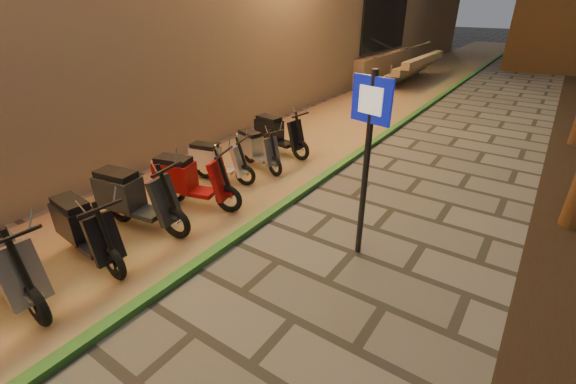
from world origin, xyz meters
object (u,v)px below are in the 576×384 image
Objects in this scene: scooter_10 at (256,148)px; scooter_11 at (276,133)px; pedestrian_sign at (368,143)px; scooter_9 at (215,161)px; scooter_6 at (83,229)px; scooter_5 at (0,260)px; scooter_7 at (132,198)px; scooter_8 at (188,180)px.

scooter_11 is at bearing 113.56° from scooter_10.
scooter_11 is (-3.56, 2.76, -1.27)m from pedestrian_sign.
scooter_11 reaches higher than scooter_9.
scooter_9 is at bearing -85.80° from scooter_11.
scooter_9 is (-3.65, 0.67, -1.32)m from pedestrian_sign.
scooter_11 is at bearing 73.96° from scooter_9.
scooter_10 is at bearing 64.27° from scooter_9.
scooter_6 is at bearing -72.91° from scooter_10.
scooter_5 is 1.23× the size of scooter_9.
scooter_7 is 1.23× the size of scooter_9.
pedestrian_sign is 1.85× the size of scooter_9.
scooter_5 reaches higher than scooter_10.
scooter_9 is 1.11m from scooter_10.
scooter_6 is 1.14× the size of scooter_10.
scooter_11 is (-0.15, 1.00, 0.06)m from scooter_10.
scooter_11 is at bearing 79.86° from scooter_8.
scooter_8 reaches higher than scooter_11.
scooter_8 is at bearing 70.62° from scooter_7.
pedestrian_sign is 1.65× the size of scooter_6.
scooter_5 reaches higher than scooter_7.
scooter_5 reaches higher than scooter_8.
scooter_9 is at bearing 93.64° from scooter_8.
scooter_8 is 1.04× the size of scooter_11.
scooter_5 reaches higher than scooter_11.
scooter_7 is 1.24× the size of scooter_10.
scooter_10 is at bearing 78.40° from scooter_8.
scooter_9 is 0.89× the size of scooter_11.
scooter_11 is at bearing 81.62° from scooter_7.
scooter_5 reaches higher than scooter_6.
scooter_9 is at bearing 96.51° from scooter_5.
scooter_7 is at bearing -98.41° from scooter_9.
scooter_7 is (-3.45, -1.47, -1.22)m from pedestrian_sign.
scooter_9 is 1.01× the size of scooter_10.
scooter_5 is 5.24m from scooter_10.
pedestrian_sign reaches higher than scooter_5.
scooter_5 is 1.00× the size of scooter_7.
scooter_10 is (-0.06, 5.24, -0.11)m from scooter_5.
scooter_9 is at bearing -86.80° from scooter_10.
pedestrian_sign is at bearing -8.03° from scooter_8.
scooter_10 is (-0.13, 4.19, -0.06)m from scooter_6.
scooter_5 is at bearing -89.25° from scooter_6.
scooter_8 is 3.19m from scooter_11.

